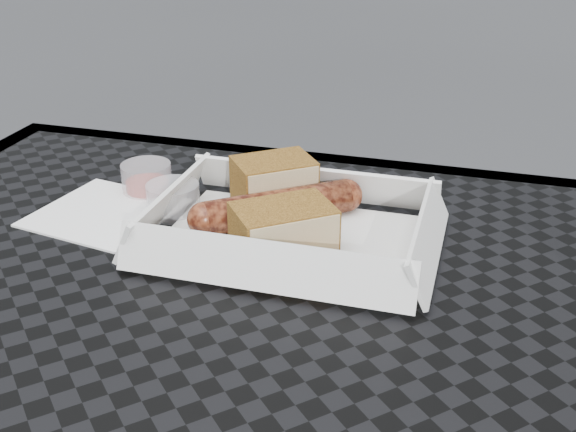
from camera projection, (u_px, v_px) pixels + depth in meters
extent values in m
cube|color=black|center=(205.00, 372.00, 0.48)|extent=(0.80, 0.80, 0.01)
cube|color=black|center=(334.00, 171.00, 0.82)|extent=(0.80, 0.03, 0.03)
cylinder|color=black|center=(84.00, 389.00, 1.04)|extent=(0.03, 0.03, 0.73)
cube|color=white|center=(291.00, 240.00, 0.63)|extent=(0.22, 0.15, 0.00)
cylinder|color=brown|center=(278.00, 207.00, 0.65)|extent=(0.13, 0.11, 0.03)
sphere|color=brown|center=(346.00, 195.00, 0.68)|extent=(0.03, 0.03, 0.03)
sphere|color=brown|center=(205.00, 219.00, 0.63)|extent=(0.03, 0.03, 0.03)
cube|color=brown|center=(274.00, 182.00, 0.69)|extent=(0.09, 0.09, 0.05)
cube|color=brown|center=(283.00, 229.00, 0.60)|extent=(0.10, 0.09, 0.04)
cylinder|color=#FF520B|center=(329.00, 266.00, 0.59)|extent=(0.02, 0.02, 0.00)
torus|color=white|center=(337.00, 270.00, 0.58)|extent=(0.02, 0.02, 0.00)
cube|color=#B2D17F|center=(343.00, 267.00, 0.58)|extent=(0.02, 0.02, 0.00)
cube|color=white|center=(105.00, 213.00, 0.69)|extent=(0.14, 0.14, 0.00)
cylinder|color=maroon|center=(147.00, 178.00, 0.72)|extent=(0.05, 0.05, 0.03)
cylinder|color=silver|center=(173.00, 199.00, 0.68)|extent=(0.05, 0.05, 0.03)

